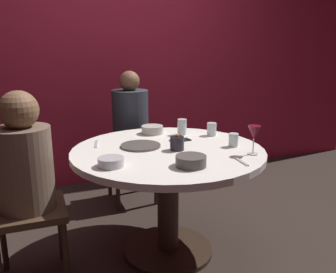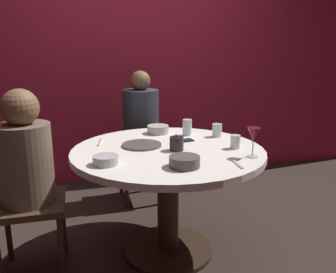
{
  "view_description": "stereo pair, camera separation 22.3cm",
  "coord_description": "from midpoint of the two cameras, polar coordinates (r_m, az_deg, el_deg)",
  "views": [
    {
      "loc": [
        -0.77,
        -2.02,
        1.36
      ],
      "look_at": [
        0.0,
        0.0,
        0.81
      ],
      "focal_mm": 38.0,
      "sensor_mm": 36.0,
      "label": 1
    },
    {
      "loc": [
        -0.56,
        -2.09,
        1.36
      ],
      "look_at": [
        0.0,
        0.0,
        0.81
      ],
      "focal_mm": 38.0,
      "sensor_mm": 36.0,
      "label": 2
    }
  ],
  "objects": [
    {
      "name": "bowl_salad_center",
      "position": [
        1.91,
        6.0,
        -4.08
      ],
      "size": [
        0.17,
        0.17,
        0.06
      ],
      "primitive_type": "cylinder",
      "color": "#4C4742",
      "rests_on": "dining_table"
    },
    {
      "name": "seated_diner_back",
      "position": [
        3.1,
        -2.3,
        2.27
      ],
      "size": [
        0.4,
        0.4,
        1.16
      ],
      "rotation": [
        0.0,
        0.0,
        4.71
      ],
      "color": "#3F2D1E",
      "rests_on": "ground"
    },
    {
      "name": "wine_glass",
      "position": [
        2.14,
        16.49,
        0.1
      ],
      "size": [
        0.08,
        0.08,
        0.18
      ],
      "color": "silver",
      "rests_on": "dining_table"
    },
    {
      "name": "cell_phone",
      "position": [
        2.43,
        5.06,
        -0.7
      ],
      "size": [
        0.15,
        0.09,
        0.01
      ],
      "primitive_type": "cube",
      "rotation": [
        0.0,
        0.0,
        4.86
      ],
      "color": "black",
      "rests_on": "dining_table"
    },
    {
      "name": "seated_diner_left",
      "position": [
        2.16,
        -19.19,
        -4.07
      ],
      "size": [
        0.4,
        0.4,
        1.14
      ],
      "rotation": [
        0.0,
        0.0,
        6.28
      ],
      "color": "#3F2D1E",
      "rests_on": "ground"
    },
    {
      "name": "bowl_small_white",
      "position": [
        2.64,
        0.79,
        1.12
      ],
      "size": [
        0.16,
        0.16,
        0.06
      ],
      "primitive_type": "cylinder",
      "color": "#B2ADA3",
      "rests_on": "dining_table"
    },
    {
      "name": "knife_near_plate",
      "position": [
        2.02,
        14.05,
        -4.2
      ],
      "size": [
        0.03,
        0.18,
        0.01
      ],
      "primitive_type": "cube",
      "rotation": [
        0.0,
        0.0,
        -0.08
      ],
      "color": "#B7B7BC",
      "rests_on": "dining_table"
    },
    {
      "name": "bowl_serving_large",
      "position": [
        1.96,
        -6.77,
        -3.82
      ],
      "size": [
        0.14,
        0.14,
        0.05
      ],
      "primitive_type": "cylinder",
      "color": "#B7B7BC",
      "rests_on": "dining_table"
    },
    {
      "name": "cup_near_candle",
      "position": [
        2.58,
        10.33,
        0.96
      ],
      "size": [
        0.07,
        0.07,
        0.09
      ],
      "primitive_type": "cylinder",
      "color": "silver",
      "rests_on": "dining_table"
    },
    {
      "name": "cup_by_right_diner",
      "position": [
        2.3,
        13.48,
        -0.87
      ],
      "size": [
        0.06,
        0.06,
        0.09
      ],
      "primitive_type": "cylinder",
      "color": "silver",
      "rests_on": "dining_table"
    },
    {
      "name": "back_wall",
      "position": [
        3.65,
        -4.61,
        13.29
      ],
      "size": [
        6.0,
        0.1,
        2.6
      ],
      "primitive_type": "cube",
      "color": "maroon",
      "rests_on": "ground"
    },
    {
      "name": "cup_by_left_diner",
      "position": [
        2.59,
        5.57,
        1.44
      ],
      "size": [
        0.07,
        0.07,
        0.12
      ],
      "primitive_type": "cylinder",
      "color": "silver",
      "rests_on": "dining_table"
    },
    {
      "name": "dining_table",
      "position": [
        2.3,
        2.79,
        -6.04
      ],
      "size": [
        1.22,
        1.22,
        0.73
      ],
      "color": "silver",
      "rests_on": "ground"
    },
    {
      "name": "fork_near_plate",
      "position": [
        2.42,
        -8.33,
        -0.92
      ],
      "size": [
        0.05,
        0.18,
        0.01
      ],
      "primitive_type": "cube",
      "rotation": [
        0.0,
        0.0,
        -0.21
      ],
      "color": "#B7B7BC",
      "rests_on": "dining_table"
    },
    {
      "name": "candle_holder",
      "position": [
        2.21,
        4.28,
        -1.18
      ],
      "size": [
        0.09,
        0.09,
        0.11
      ],
      "color": "black",
      "rests_on": "dining_table"
    },
    {
      "name": "ground_plane",
      "position": [
        2.55,
        2.63,
        -17.94
      ],
      "size": [
        8.0,
        8.0,
        0.0
      ],
      "primitive_type": "plane",
      "color": "#2D231E"
    },
    {
      "name": "dinner_plate",
      "position": [
        2.31,
        -1.48,
        -1.4
      ],
      "size": [
        0.26,
        0.26,
        0.01
      ],
      "primitive_type": "cylinder",
      "color": "#4C4742",
      "rests_on": "dining_table"
    }
  ]
}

